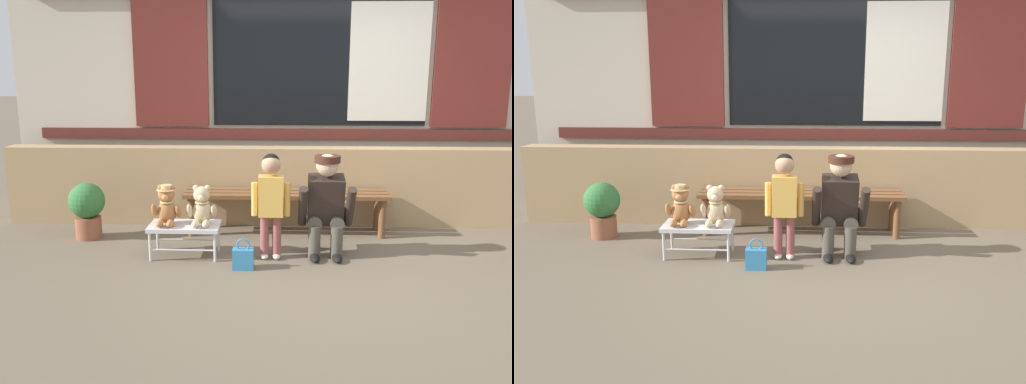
% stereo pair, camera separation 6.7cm
% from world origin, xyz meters
% --- Properties ---
extents(ground_plane, '(60.00, 60.00, 0.00)m').
position_xyz_m(ground_plane, '(0.00, 0.00, 0.00)').
color(ground_plane, brown).
extents(brick_low_wall, '(6.87, 0.25, 0.85)m').
position_xyz_m(brick_low_wall, '(0.00, 1.43, 0.42)').
color(brick_low_wall, tan).
rests_on(brick_low_wall, ground).
extents(shop_facade, '(7.01, 0.26, 3.45)m').
position_xyz_m(shop_facade, '(0.00, 1.94, 1.73)').
color(shop_facade, beige).
rests_on(shop_facade, ground).
extents(wooden_bench_long, '(2.10, 0.40, 0.44)m').
position_xyz_m(wooden_bench_long, '(-0.37, 1.06, 0.37)').
color(wooden_bench_long, brown).
rests_on(wooden_bench_long, ground).
extents(small_display_bench, '(0.64, 0.36, 0.30)m').
position_xyz_m(small_display_bench, '(-1.30, 0.32, 0.27)').
color(small_display_bench, silver).
rests_on(small_display_bench, ground).
extents(teddy_bear_with_hat, '(0.28, 0.27, 0.36)m').
position_xyz_m(teddy_bear_with_hat, '(-1.46, 0.32, 0.47)').
color(teddy_bear_with_hat, '#A86B3D').
rests_on(teddy_bear_with_hat, small_display_bench).
extents(teddy_bear_plain, '(0.28, 0.26, 0.36)m').
position_xyz_m(teddy_bear_plain, '(-1.14, 0.32, 0.46)').
color(teddy_bear_plain, '#CCB289').
rests_on(teddy_bear_plain, small_display_bench).
extents(child_standing, '(0.35, 0.18, 0.96)m').
position_xyz_m(child_standing, '(-0.52, 0.28, 0.59)').
color(child_standing, '#994C4C').
rests_on(child_standing, ground).
extents(adult_crouching, '(0.50, 0.49, 0.95)m').
position_xyz_m(adult_crouching, '(-0.02, 0.38, 0.48)').
color(adult_crouching, '#4C473D').
rests_on(adult_crouching, ground).
extents(handbag_on_ground, '(0.18, 0.11, 0.27)m').
position_xyz_m(handbag_on_ground, '(-0.75, 0.01, 0.10)').
color(handbag_on_ground, teal).
rests_on(handbag_on_ground, ground).
extents(potted_plant, '(0.36, 0.36, 0.57)m').
position_xyz_m(potted_plant, '(-2.38, 0.81, 0.32)').
color(potted_plant, brown).
rests_on(potted_plant, ground).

